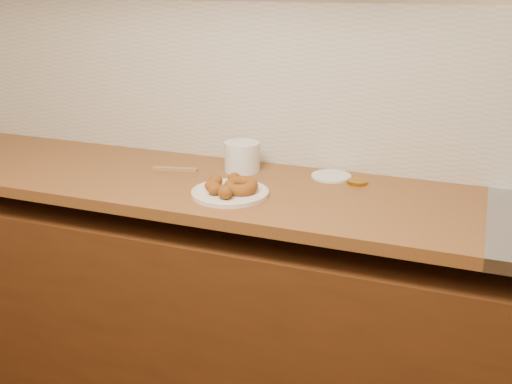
% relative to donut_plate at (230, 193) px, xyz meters
% --- Properties ---
extents(wall_back, '(4.00, 0.02, 2.70)m').
position_rel_donut_plate_xyz_m(wall_back, '(0.30, 0.42, 0.44)').
color(wall_back, tan).
rests_on(wall_back, ground).
extents(base_cabinet, '(3.60, 0.60, 0.77)m').
position_rel_donut_plate_xyz_m(base_cabinet, '(0.30, 0.11, -0.52)').
color(base_cabinet, '#532A10').
rests_on(base_cabinet, floor).
extents(butcher_block, '(2.30, 0.62, 0.04)m').
position_rel_donut_plate_xyz_m(butcher_block, '(-0.35, 0.11, -0.03)').
color(butcher_block, brown).
rests_on(butcher_block, base_cabinet).
extents(backsplash, '(3.60, 0.02, 0.60)m').
position_rel_donut_plate_xyz_m(backsplash, '(0.30, 0.40, 0.29)').
color(backsplash, beige).
rests_on(backsplash, wall_back).
extents(donut_plate, '(0.26, 0.26, 0.01)m').
position_rel_donut_plate_xyz_m(donut_plate, '(0.00, 0.00, 0.00)').
color(donut_plate, silver).
rests_on(donut_plate, butcher_block).
extents(ring_donut, '(0.12, 0.12, 0.05)m').
position_rel_donut_plate_xyz_m(ring_donut, '(0.04, 0.01, 0.03)').
color(ring_donut, brown).
rests_on(ring_donut, donut_plate).
extents(fried_dough_chunks, '(0.15, 0.20, 0.04)m').
position_rel_donut_plate_xyz_m(fried_dough_chunks, '(-0.03, -0.01, 0.03)').
color(fried_dough_chunks, brown).
rests_on(fried_dough_chunks, donut_plate).
extents(plastic_tub, '(0.14, 0.14, 0.11)m').
position_rel_donut_plate_xyz_m(plastic_tub, '(-0.06, 0.26, 0.05)').
color(plastic_tub, silver).
rests_on(plastic_tub, butcher_block).
extents(tub_lid, '(0.17, 0.17, 0.01)m').
position_rel_donut_plate_xyz_m(tub_lid, '(0.27, 0.30, -0.00)').
color(tub_lid, silver).
rests_on(tub_lid, butcher_block).
extents(brass_jar_lid, '(0.09, 0.09, 0.01)m').
position_rel_donut_plate_xyz_m(brass_jar_lid, '(0.37, 0.27, -0.00)').
color(brass_jar_lid, '#AA7B1A').
rests_on(brass_jar_lid, butcher_block).
extents(wooden_utensil, '(0.17, 0.06, 0.01)m').
position_rel_donut_plate_xyz_m(wooden_utensil, '(-0.30, 0.17, -0.00)').
color(wooden_utensil, olive).
rests_on(wooden_utensil, butcher_block).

